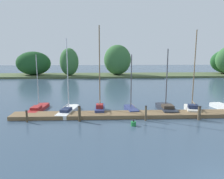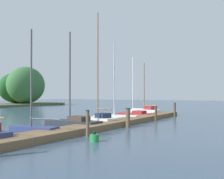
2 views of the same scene
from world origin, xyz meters
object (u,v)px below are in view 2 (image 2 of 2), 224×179
sailboat_4 (72,122)px  mooring_piling_5 (175,110)px  sailboat_6 (115,117)px  mooring_piling_2 (88,123)px  mooring_piling_4 (156,113)px  channel_buoy_1 (94,138)px  sailboat_8 (145,111)px  sailboat_5 (99,118)px  sailboat_7 (134,114)px  mooring_piling_3 (128,118)px  sailboat_3 (32,128)px

sailboat_4 → mooring_piling_5: bearing=-103.8°
sailboat_6 → mooring_piling_2: (-9.04, -3.38, 0.41)m
mooring_piling_4 → channel_buoy_1: mooring_piling_4 is taller
mooring_piling_2 → channel_buoy_1: (-1.26, -1.24, -0.50)m
sailboat_8 → mooring_piling_2: sailboat_8 is taller
sailboat_5 → channel_buoy_1: sailboat_5 is taller
sailboat_4 → sailboat_8: size_ratio=1.16×
mooring_piling_4 → mooring_piling_5: bearing=0.2°
sailboat_4 → mooring_piling_4: 7.87m
sailboat_7 → sailboat_8: sailboat_7 is taller
sailboat_4 → sailboat_7: (9.64, 0.06, -0.09)m
sailboat_4 → mooring_piling_2: (-2.69, -3.09, 0.33)m
sailboat_8 → mooring_piling_3: sailboat_8 is taller
mooring_piling_2 → sailboat_6: bearing=20.5°
mooring_piling_4 → channel_buoy_1: size_ratio=2.41×
sailboat_6 → mooring_piling_3: size_ratio=5.17×
sailboat_6 → mooring_piling_4: sailboat_6 is taller
channel_buoy_1 → sailboat_5: bearing=30.6°
sailboat_6 → mooring_piling_3: bearing=115.3°
sailboat_4 → sailboat_6: bearing=-87.6°
mooring_piling_4 → channel_buoy_1: (-11.23, -1.34, -0.42)m
mooring_piling_5 → sailboat_3: bearing=169.7°
sailboat_6 → channel_buoy_1: size_ratio=13.13×
sailboat_7 → mooring_piling_4: (-2.36, -3.05, 0.34)m
sailboat_7 → sailboat_8: size_ratio=1.04×
sailboat_4 → channel_buoy_1: (-3.95, -4.33, -0.17)m
sailboat_4 → sailboat_8: bearing=-89.0°
mooring_piling_4 → mooring_piling_5: (5.05, 0.01, 0.08)m
mooring_piling_2 → channel_buoy_1: 1.84m
sailboat_4 → sailboat_6: size_ratio=0.97×
sailboat_3 → sailboat_4: (3.62, 0.09, 0.01)m
sailboat_5 → mooring_piling_4: sailboat_5 is taller
mooring_piling_5 → channel_buoy_1: mooring_piling_5 is taller
mooring_piling_2 → mooring_piling_4: (9.96, 0.10, -0.09)m
sailboat_8 → mooring_piling_2: size_ratio=3.98×
channel_buoy_1 → sailboat_4: bearing=47.6°
mooring_piling_3 → mooring_piling_4: 5.13m
sailboat_3 → mooring_piling_5: size_ratio=4.27×
mooring_piling_5 → channel_buoy_1: 16.34m
sailboat_3 → channel_buoy_1: bearing=168.0°
mooring_piling_5 → sailboat_4: bearing=166.4°
mooring_piling_3 → sailboat_5: bearing=81.8°
sailboat_8 → mooring_piling_3: (-10.59, -3.28, 0.21)m
sailboat_4 → sailboat_7: sailboat_4 is taller
sailboat_6 → sailboat_5: bearing=88.9°
mooring_piling_2 → mooring_piling_3: mooring_piling_2 is taller
channel_buoy_1 → sailboat_7: bearing=17.9°
sailboat_5 → mooring_piling_5: 10.12m
mooring_piling_2 → mooring_piling_5: 15.01m
sailboat_7 → channel_buoy_1: bearing=111.4°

